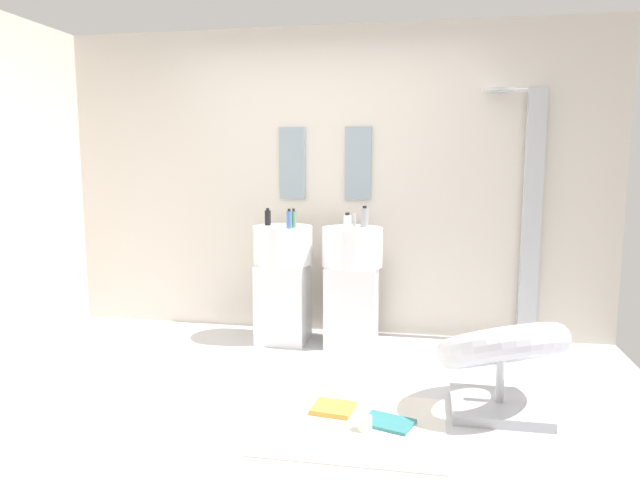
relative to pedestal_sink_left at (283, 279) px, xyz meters
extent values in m
cube|color=silver|center=(0.28, -1.23, -0.54)|extent=(4.80, 3.60, 0.04)
cube|color=beige|center=(0.28, 0.42, 0.78)|extent=(4.80, 0.10, 2.60)
cube|color=white|center=(0.00, 0.00, -0.20)|extent=(0.40, 0.40, 0.65)
cylinder|color=white|center=(0.00, 0.00, 0.28)|extent=(0.48, 0.48, 0.31)
cylinder|color=#B7BABF|center=(0.00, 0.13, 0.49)|extent=(0.02, 0.02, 0.10)
cube|color=white|center=(0.57, 0.00, -0.20)|extent=(0.40, 0.40, 0.65)
cylinder|color=white|center=(0.57, 0.00, 0.28)|extent=(0.48, 0.48, 0.31)
cylinder|color=#B7BABF|center=(0.57, 0.13, 0.49)|extent=(0.02, 0.02, 0.10)
cube|color=#8C9EA8|center=(0.00, 0.35, 0.94)|extent=(0.22, 0.03, 0.61)
cube|color=#8C9EA8|center=(0.57, 0.35, 0.94)|extent=(0.22, 0.03, 0.61)
cube|color=#B7BABF|center=(1.97, 0.30, 0.50)|extent=(0.14, 0.08, 2.05)
cylinder|color=#B7BABF|center=(1.82, 0.28, 1.51)|extent=(0.30, 0.02, 0.02)
cylinder|color=#B7BABF|center=(1.67, 0.25, 1.51)|extent=(0.24, 0.24, 0.02)
cube|color=#B7BABF|center=(1.60, -1.09, -0.49)|extent=(0.56, 0.50, 0.06)
cylinder|color=#B7BABF|center=(1.60, -1.09, -0.32)|extent=(0.05, 0.05, 0.34)
torus|color=silver|center=(1.60, -1.09, -0.12)|extent=(1.06, 1.06, 0.49)
cube|color=white|center=(0.77, -1.45, -0.52)|extent=(1.02, 0.89, 0.01)
cube|color=teal|center=(0.96, -1.40, -0.50)|extent=(0.32, 0.27, 0.02)
cube|color=gold|center=(0.63, -1.29, -0.50)|extent=(0.26, 0.24, 0.03)
cylinder|color=white|center=(0.84, -1.50, -0.47)|extent=(0.08, 0.08, 0.08)
cylinder|color=black|center=(-0.14, 0.05, 0.50)|extent=(0.05, 0.05, 0.12)
cylinder|color=black|center=(-0.14, 0.05, 0.57)|extent=(0.03, 0.03, 0.02)
cylinder|color=#99999E|center=(0.66, 0.08, 0.51)|extent=(0.06, 0.06, 0.15)
cylinder|color=black|center=(0.66, 0.08, 0.60)|extent=(0.03, 0.03, 0.02)
cylinder|color=#59996B|center=(0.11, -0.09, 0.50)|extent=(0.04, 0.04, 0.13)
cylinder|color=black|center=(0.11, -0.09, 0.58)|extent=(0.02, 0.02, 0.02)
cylinder|color=white|center=(0.55, -0.16, 0.49)|extent=(0.06, 0.06, 0.11)
cylinder|color=black|center=(0.55, -0.16, 0.56)|extent=(0.03, 0.03, 0.02)
cylinder|color=#4C72B7|center=(0.09, -0.14, 0.51)|extent=(0.04, 0.04, 0.13)
cylinder|color=black|center=(0.09, -0.14, 0.58)|extent=(0.02, 0.02, 0.02)
camera|label=1|loc=(1.15, -4.51, 0.97)|focal=32.35mm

